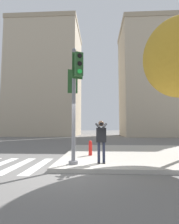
# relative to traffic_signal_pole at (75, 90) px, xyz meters

# --- Properties ---
(ground_plane) EXTENTS (160.00, 160.00, 0.00)m
(ground_plane) POSITION_rel_traffic_signal_pole_xyz_m (-0.32, -0.29, -3.08)
(ground_plane) COLOR slate
(sidewalk_corner) EXTENTS (8.00, 8.00, 0.16)m
(sidewalk_corner) POSITION_rel_traffic_signal_pole_xyz_m (3.18, 3.21, -3.00)
(sidewalk_corner) COLOR #ADA89E
(sidewalk_corner) RESTS_ON ground_plane
(traffic_signal_pole) EXTENTS (0.75, 1.34, 4.65)m
(traffic_signal_pole) POSITION_rel_traffic_signal_pole_xyz_m (0.00, 0.00, 0.00)
(traffic_signal_pole) COLOR slate
(traffic_signal_pole) RESTS_ON sidewalk_corner
(person_photographer) EXTENTS (0.50, 0.53, 1.68)m
(person_photographer) POSITION_rel_traffic_signal_pole_xyz_m (1.06, 0.25, -1.91)
(person_photographer) COLOR black
(person_photographer) RESTS_ON sidewalk_corner
(fire_hydrant) EXTENTS (0.18, 0.24, 0.75)m
(fire_hydrant) POSITION_rel_traffic_signal_pole_xyz_m (0.54, 2.10, -2.56)
(fire_hydrant) COLOR red
(fire_hydrant) RESTS_ON sidewalk_corner
(building_left) EXTENTS (12.73, 11.06, 21.31)m
(building_left) POSITION_rel_traffic_signal_pole_xyz_m (-9.21, 26.52, 7.58)
(building_left) COLOR tan
(building_left) RESTS_ON ground_plane
(building_right) EXTENTS (14.01, 9.44, 19.99)m
(building_right) POSITION_rel_traffic_signal_pole_xyz_m (12.08, 24.57, 6.92)
(building_right) COLOR tan
(building_right) RESTS_ON ground_plane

